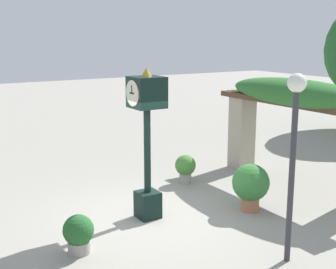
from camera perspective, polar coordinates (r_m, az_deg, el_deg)
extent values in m
plane|color=gray|center=(10.03, -2.05, -10.08)|extent=(60.00, 60.00, 0.00)
cube|color=black|center=(9.95, -2.48, -8.52)|extent=(0.45, 0.45, 0.56)
cylinder|color=black|center=(9.61, -2.54, -2.08)|extent=(0.14, 0.14, 1.74)
cylinder|color=gold|center=(9.43, -2.59, 3.16)|extent=(0.23, 0.23, 0.04)
cube|color=black|center=(9.38, -2.61, 5.17)|extent=(0.63, 0.63, 0.63)
cylinder|color=beige|center=(9.23, -4.37, 5.04)|extent=(0.51, 0.02, 0.51)
cylinder|color=beige|center=(9.54, -0.90, 5.30)|extent=(0.51, 0.02, 0.51)
cube|color=black|center=(9.23, -4.45, 5.03)|extent=(0.18, 0.01, 0.02)
cube|color=black|center=(9.22, -4.45, 5.51)|extent=(0.02, 0.01, 0.16)
cone|color=gold|center=(9.34, -2.63, 7.64)|extent=(0.22, 0.22, 0.18)
cube|color=#A89E89|center=(13.56, 8.99, 0.23)|extent=(0.56, 0.56, 2.06)
cube|color=#4C3823|center=(11.78, 14.31, 3.65)|extent=(5.06, 0.12, 0.14)
cube|color=#4C3823|center=(11.92, 14.94, 3.71)|extent=(5.06, 0.12, 0.14)
cube|color=#4C3823|center=(12.05, 15.55, 3.77)|extent=(5.06, 0.12, 0.14)
cube|color=#4C3823|center=(12.19, 16.14, 3.82)|extent=(5.06, 0.12, 0.14)
ellipsoid|color=#2D6B2D|center=(11.95, 15.31, 4.90)|extent=(4.40, 1.16, 0.70)
cylinder|color=gray|center=(8.63, -10.79, -13.32)|extent=(0.39, 0.39, 0.23)
sphere|color=#235B28|center=(8.50, -10.87, -11.37)|extent=(0.55, 0.55, 0.55)
cylinder|color=gray|center=(12.16, 2.12, -5.33)|extent=(0.31, 0.31, 0.29)
sphere|color=#427F33|center=(12.06, 2.14, -3.77)|extent=(0.54, 0.54, 0.54)
cylinder|color=#B26B4C|center=(10.50, 9.96, -8.24)|extent=(0.40, 0.40, 0.33)
sphere|color=#387A38|center=(10.35, 10.06, -5.78)|extent=(0.81, 0.81, 0.81)
cylinder|color=#333338|center=(7.99, 14.81, -5.36)|extent=(0.10, 0.10, 2.88)
sphere|color=white|center=(7.68, 15.46, 6.08)|extent=(0.31, 0.31, 0.31)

